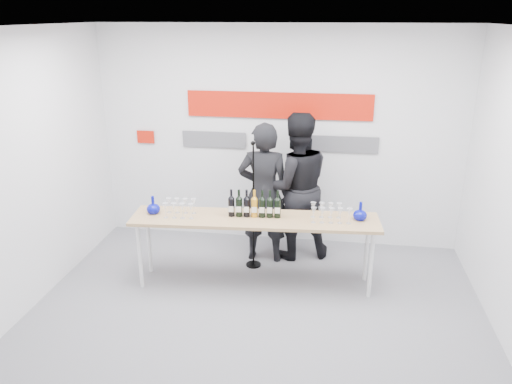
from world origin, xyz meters
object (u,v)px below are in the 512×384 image
(mic_stand, at_px, (253,230))
(presenter_left, at_px, (264,193))
(tasting_table, at_px, (255,223))
(presenter_right, at_px, (296,187))

(mic_stand, bearing_deg, presenter_left, 86.47)
(tasting_table, bearing_deg, presenter_left, 84.74)
(tasting_table, distance_m, presenter_left, 0.69)
(presenter_right, bearing_deg, mic_stand, 21.80)
(tasting_table, xyz_separation_m, mic_stand, (-0.09, 0.45, -0.29))
(presenter_right, bearing_deg, presenter_left, 6.36)
(presenter_left, bearing_deg, mic_stand, 66.30)
(presenter_left, xyz_separation_m, presenter_right, (0.39, 0.18, 0.05))
(presenter_left, bearing_deg, tasting_table, 88.48)
(mic_stand, bearing_deg, tasting_table, -59.15)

